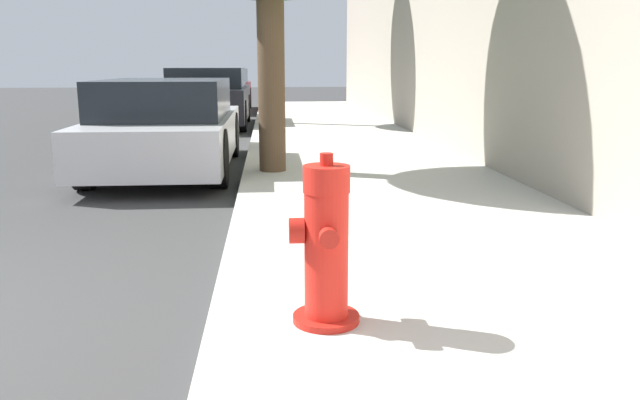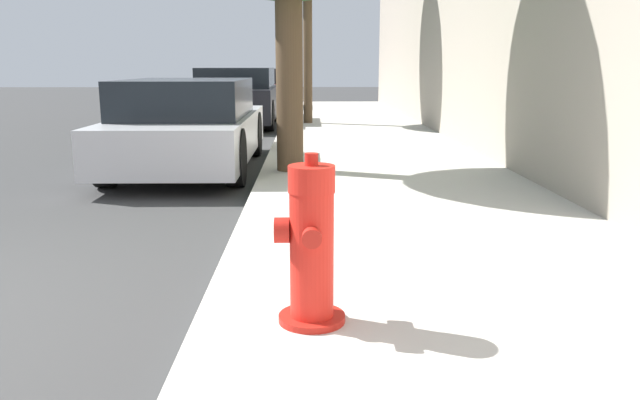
# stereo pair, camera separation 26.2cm
# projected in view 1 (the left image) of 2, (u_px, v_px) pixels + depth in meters

# --- Properties ---
(sidewalk_slab) EXTENTS (3.17, 40.00, 0.15)m
(sidewalk_slab) POSITION_uv_depth(u_px,v_px,m) (503.00, 325.00, 3.37)
(sidewalk_slab) COLOR beige
(sidewalk_slab) RESTS_ON ground_plane
(fire_hydrant) EXTENTS (0.36, 0.35, 0.88)m
(fire_hydrant) POSITION_uv_depth(u_px,v_px,m) (326.00, 247.00, 3.16)
(fire_hydrant) COLOR red
(fire_hydrant) RESTS_ON sidewalk_slab
(parked_car_near) EXTENTS (1.77, 4.26, 1.26)m
(parked_car_near) POSITION_uv_depth(u_px,v_px,m) (168.00, 126.00, 8.58)
(parked_car_near) COLOR #B7B7BC
(parked_car_near) RESTS_ON ground_plane
(parked_car_mid) EXTENTS (1.85, 4.12, 1.39)m
(parked_car_mid) POSITION_uv_depth(u_px,v_px,m) (209.00, 98.00, 14.87)
(parked_car_mid) COLOR black
(parked_car_mid) RESTS_ON ground_plane
(parked_car_far) EXTENTS (1.72, 4.13, 1.35)m
(parked_car_far) POSITION_uv_depth(u_px,v_px,m) (223.00, 90.00, 19.89)
(parked_car_far) COLOR maroon
(parked_car_far) RESTS_ON ground_plane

